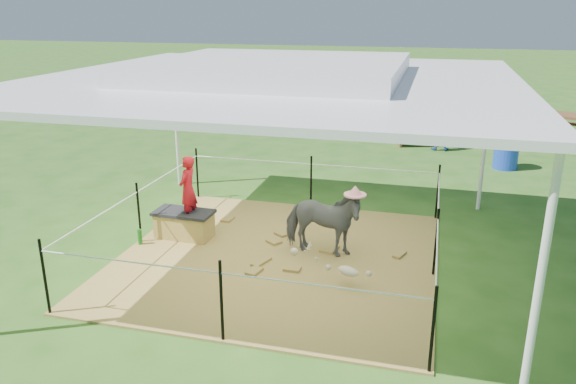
% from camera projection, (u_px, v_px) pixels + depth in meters
% --- Properties ---
extents(ground, '(90.00, 90.00, 0.00)m').
position_uv_depth(ground, '(278.00, 258.00, 8.36)').
color(ground, '#2D5919').
rests_on(ground, ground).
extents(hay_patch, '(4.60, 4.60, 0.03)m').
position_uv_depth(hay_patch, '(278.00, 257.00, 8.36)').
color(hay_patch, brown).
rests_on(hay_patch, ground).
extents(canopy_tent, '(6.30, 6.30, 2.90)m').
position_uv_depth(canopy_tent, '(277.00, 75.00, 7.51)').
color(canopy_tent, silver).
rests_on(canopy_tent, ground).
extents(rope_fence, '(4.54, 4.54, 1.00)m').
position_uv_depth(rope_fence, '(277.00, 218.00, 8.16)').
color(rope_fence, black).
rests_on(rope_fence, ground).
extents(straw_bale, '(0.90, 0.47, 0.39)m').
position_uv_depth(straw_bale, '(184.00, 225.00, 9.00)').
color(straw_bale, olive).
rests_on(straw_bale, hay_patch).
extents(dark_cloth, '(0.96, 0.53, 0.05)m').
position_uv_depth(dark_cloth, '(184.00, 213.00, 8.93)').
color(dark_cloth, black).
rests_on(dark_cloth, straw_bale).
extents(woman, '(0.27, 0.40, 1.06)m').
position_uv_depth(woman, '(188.00, 183.00, 8.75)').
color(woman, red).
rests_on(woman, straw_bale).
extents(green_bottle, '(0.07, 0.07, 0.24)m').
position_uv_depth(green_bottle, '(140.00, 237.00, 8.75)').
color(green_bottle, '#176A1A').
rests_on(green_bottle, hay_patch).
extents(pony, '(1.26, 0.66, 1.02)m').
position_uv_depth(pony, '(322.00, 222.00, 8.27)').
color(pony, '#4A4B4F').
rests_on(pony, hay_patch).
extents(pink_hat, '(0.32, 0.32, 0.15)m').
position_uv_depth(pink_hat, '(323.00, 185.00, 8.08)').
color(pink_hat, pink).
rests_on(pink_hat, pony).
extents(foal, '(0.99, 0.80, 0.48)m').
position_uv_depth(foal, '(348.00, 269.00, 7.41)').
color(foal, beige).
rests_on(foal, hay_patch).
extents(trash_barrel, '(0.56, 0.56, 0.85)m').
position_uv_depth(trash_barrel, '(506.00, 150.00, 12.83)').
color(trash_barrel, blue).
rests_on(trash_barrel, ground).
extents(picnic_table_near, '(1.92, 1.64, 0.68)m').
position_uv_depth(picnic_table_near, '(419.00, 130.00, 15.31)').
color(picnic_table_near, '#57301D').
rests_on(picnic_table_near, ground).
extents(picnic_table_far, '(2.41, 2.19, 0.82)m').
position_uv_depth(picnic_table_far, '(562.00, 129.00, 15.13)').
color(picnic_table_far, brown).
rests_on(picnic_table_far, ground).
extents(distant_person, '(0.59, 0.46, 1.20)m').
position_uv_depth(distant_person, '(439.00, 127.00, 14.44)').
color(distant_person, '#3163B8').
rests_on(distant_person, ground).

